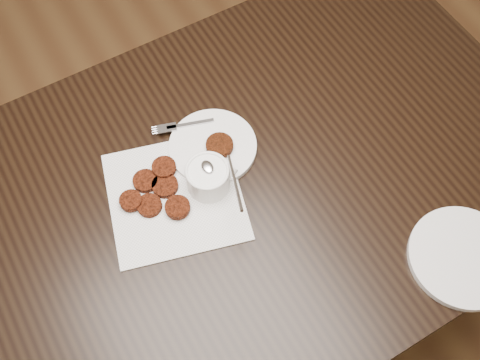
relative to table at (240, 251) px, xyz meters
name	(u,v)px	position (x,y,z in m)	size (l,w,h in m)	color
floor	(229,320)	(-0.07, -0.05, -0.38)	(4.00, 4.00, 0.00)	brown
table	(240,251)	(0.00, 0.00, 0.00)	(1.38, 0.89, 0.75)	black
napkin	(175,196)	(-0.13, 0.04, 0.38)	(0.27, 0.27, 0.00)	white
sauce_ramekin	(207,170)	(-0.06, 0.03, 0.44)	(0.12, 0.12, 0.12)	white
patty_cluster	(156,189)	(-0.16, 0.07, 0.39)	(0.18, 0.18, 0.02)	maroon
plate_with_patty	(213,145)	(-0.01, 0.10, 0.39)	(0.19, 0.19, 0.03)	white
plate_empty	(463,257)	(0.29, -0.36, 0.38)	(0.21, 0.21, 0.01)	silver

